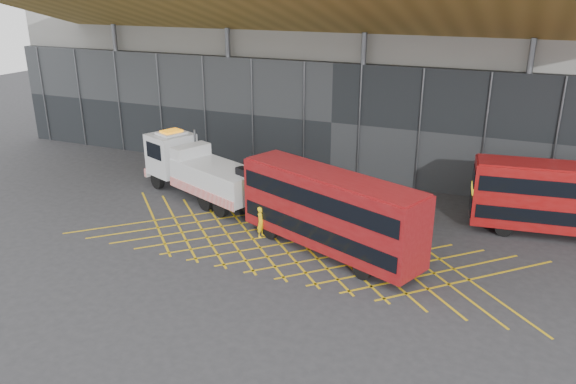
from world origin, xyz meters
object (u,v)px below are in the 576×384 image
at_px(bus_towed, 330,209).
at_px(bus_second, 568,197).
at_px(worker, 261,222).
at_px(recovery_truck, 199,170).

bearing_deg(bus_towed, bus_second, 54.02).
xyz_separation_m(bus_towed, bus_second, (11.02, 6.94, -0.12)).
bearing_deg(bus_second, worker, -163.63).
height_order(recovery_truck, bus_towed, bus_towed).
distance_m(bus_towed, worker, 4.23).
xyz_separation_m(bus_second, worker, (-14.98, -6.67, -1.35)).
distance_m(bus_second, worker, 16.45).
bearing_deg(recovery_truck, bus_towed, 0.02).
bearing_deg(bus_second, recovery_truck, 179.75).
bearing_deg(recovery_truck, bus_second, 29.66).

